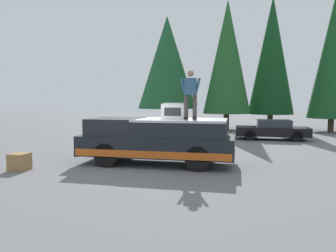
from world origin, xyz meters
The scene contains 11 objects.
ground_plane centered at (0.00, 0.00, 0.00)m, with size 90.00×90.00×0.00m, color slate.
pickup_truck centered at (0.34, -0.51, 0.87)m, with size 2.01×5.54×1.65m.
compressor_unit centered at (0.50, -1.11, 1.93)m, with size 0.65×0.84×0.56m.
person_on_truck_bed centered at (0.20, -1.73, 2.55)m, with size 0.29×0.72×1.69m.
parked_car_black centered at (8.61, -5.35, 0.58)m, with size 1.64×4.10×1.16m.
parked_car_maroon centered at (9.00, 0.12, 0.58)m, with size 1.64×4.10×1.16m.
wooden_crate centered at (-1.61, 3.70, 0.28)m, with size 0.56×0.56×0.56m, color olive.
conifer_far_left centered at (14.19, -9.99, 5.41)m, with size 3.36×3.36×9.83m.
conifer_left centered at (16.42, -5.98, 5.89)m, with size 3.62×3.62×10.64m.
conifer_center_left centered at (14.31, -2.51, 5.59)m, with size 3.63×3.63×9.92m.
conifer_center_right centered at (14.22, 2.21, 5.28)m, with size 4.65×4.65×8.95m.
Camera 1 is at (-10.60, -3.31, 2.32)m, focal length 33.66 mm.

